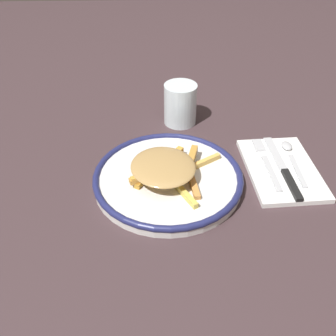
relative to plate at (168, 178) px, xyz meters
The scene contains 8 objects.
ground_plane 0.01m from the plate, ahead, with size 2.60×2.60×0.00m, color #3E2D30.
plate is the anchor object (origin of this frame).
fries_heap 0.03m from the plate, 127.98° to the right, with size 0.20×0.17×0.04m.
napkin 0.24m from the plate, ahead, with size 0.14×0.21×0.01m, color white.
fork 0.21m from the plate, 11.75° to the left, with size 0.02×0.18×0.01m.
knife 0.24m from the plate, ahead, with size 0.03×0.21×0.01m.
spoon 0.27m from the plate, 14.00° to the left, with size 0.02×0.15×0.01m.
water_glass 0.24m from the plate, 80.88° to the left, with size 0.08×0.08×0.10m, color silver.
Camera 1 is at (-0.02, -0.59, 0.51)m, focal length 41.92 mm.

